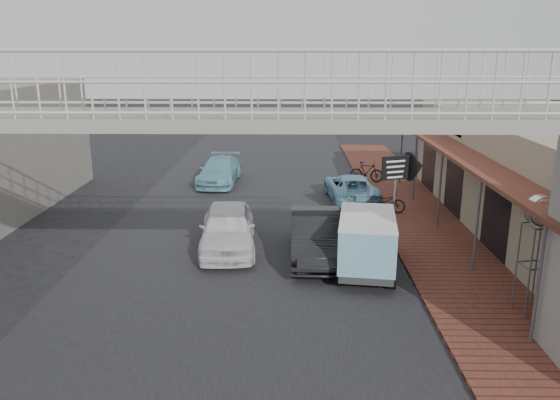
{
  "coord_description": "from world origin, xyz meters",
  "views": [
    {
      "loc": [
        1.49,
        -13.97,
        6.34
      ],
      "look_at": [
        1.22,
        2.53,
        1.8
      ],
      "focal_mm": 35.0,
      "sensor_mm": 36.0,
      "label": 1
    }
  ],
  "objects_px": {
    "angkot_far": "(219,171)",
    "motorcycle_far": "(366,172)",
    "dark_sedan": "(316,235)",
    "street_clock": "(540,216)",
    "angkot_van": "(367,235)",
    "motorcycle_near": "(384,201)",
    "arrow_sign": "(414,167)",
    "white_hatchback": "(228,228)",
    "angkot_curb": "(351,188)"
  },
  "relations": [
    {
      "from": "angkot_curb",
      "to": "angkot_van",
      "type": "xyz_separation_m",
      "value": [
        -0.41,
        -7.84,
        0.52
      ]
    },
    {
      "from": "angkot_curb",
      "to": "motorcycle_near",
      "type": "xyz_separation_m",
      "value": [
        1.1,
        -1.98,
        -0.04
      ]
    },
    {
      "from": "dark_sedan",
      "to": "street_clock",
      "type": "height_order",
      "value": "street_clock"
    },
    {
      "from": "dark_sedan",
      "to": "arrow_sign",
      "type": "bearing_deg",
      "value": 36.16
    },
    {
      "from": "angkot_van",
      "to": "motorcycle_near",
      "type": "height_order",
      "value": "angkot_van"
    },
    {
      "from": "motorcycle_far",
      "to": "arrow_sign",
      "type": "bearing_deg",
      "value": -162.46
    },
    {
      "from": "angkot_far",
      "to": "angkot_van",
      "type": "bearing_deg",
      "value": -59.73
    },
    {
      "from": "white_hatchback",
      "to": "angkot_van",
      "type": "bearing_deg",
      "value": -26.8
    },
    {
      "from": "white_hatchback",
      "to": "motorcycle_near",
      "type": "xyz_separation_m",
      "value": [
        5.8,
        4.1,
        -0.2
      ]
    },
    {
      "from": "white_hatchback",
      "to": "street_clock",
      "type": "xyz_separation_m",
      "value": [
        7.92,
        -4.53,
        1.82
      ]
    },
    {
      "from": "motorcycle_far",
      "to": "street_clock",
      "type": "distance_m",
      "value": 14.09
    },
    {
      "from": "angkot_van",
      "to": "angkot_far",
      "type": "bearing_deg",
      "value": 125.23
    },
    {
      "from": "angkot_van",
      "to": "street_clock",
      "type": "bearing_deg",
      "value": -29.73
    },
    {
      "from": "angkot_curb",
      "to": "angkot_far",
      "type": "height_order",
      "value": "angkot_far"
    },
    {
      "from": "angkot_far",
      "to": "street_clock",
      "type": "xyz_separation_m",
      "value": [
        9.33,
        -13.73,
        1.94
      ]
    },
    {
      "from": "dark_sedan",
      "to": "motorcycle_near",
      "type": "height_order",
      "value": "dark_sedan"
    },
    {
      "from": "angkot_van",
      "to": "white_hatchback",
      "type": "bearing_deg",
      "value": 165.49
    },
    {
      "from": "angkot_far",
      "to": "motorcycle_far",
      "type": "bearing_deg",
      "value": 3.22
    },
    {
      "from": "arrow_sign",
      "to": "motorcycle_near",
      "type": "bearing_deg",
      "value": 83.91
    },
    {
      "from": "motorcycle_far",
      "to": "angkot_van",
      "type": "bearing_deg",
      "value": -174.61
    },
    {
      "from": "angkot_far",
      "to": "motorcycle_far",
      "type": "relative_size",
      "value": 2.64
    },
    {
      "from": "angkot_curb",
      "to": "motorcycle_near",
      "type": "bearing_deg",
      "value": 114.83
    },
    {
      "from": "angkot_van",
      "to": "angkot_curb",
      "type": "bearing_deg",
      "value": 94.73
    },
    {
      "from": "white_hatchback",
      "to": "motorcycle_near",
      "type": "distance_m",
      "value": 7.1
    },
    {
      "from": "arrow_sign",
      "to": "angkot_far",
      "type": "bearing_deg",
      "value": 116.48
    },
    {
      "from": "dark_sedan",
      "to": "arrow_sign",
      "type": "height_order",
      "value": "arrow_sign"
    },
    {
      "from": "motorcycle_near",
      "to": "motorcycle_far",
      "type": "bearing_deg",
      "value": 20.98
    },
    {
      "from": "angkot_far",
      "to": "motorcycle_near",
      "type": "xyz_separation_m",
      "value": [
        7.21,
        -5.1,
        -0.08
      ]
    },
    {
      "from": "dark_sedan",
      "to": "motorcycle_near",
      "type": "bearing_deg",
      "value": 58.53
    },
    {
      "from": "street_clock",
      "to": "angkot_van",
      "type": "bearing_deg",
      "value": 131.5
    },
    {
      "from": "angkot_van",
      "to": "arrow_sign",
      "type": "bearing_deg",
      "value": 67.91
    },
    {
      "from": "street_clock",
      "to": "motorcycle_far",
      "type": "bearing_deg",
      "value": 87.68
    },
    {
      "from": "angkot_curb",
      "to": "motorcycle_far",
      "type": "xyz_separation_m",
      "value": [
        1.1,
        3.17,
        0.01
      ]
    },
    {
      "from": "white_hatchback",
      "to": "motorcycle_near",
      "type": "bearing_deg",
      "value": 30.67
    },
    {
      "from": "angkot_far",
      "to": "motorcycle_near",
      "type": "bearing_deg",
      "value": -32.5
    },
    {
      "from": "motorcycle_far",
      "to": "dark_sedan",
      "type": "bearing_deg",
      "value": 176.64
    },
    {
      "from": "angkot_far",
      "to": "arrow_sign",
      "type": "bearing_deg",
      "value": -40.58
    },
    {
      "from": "motorcycle_near",
      "to": "street_clock",
      "type": "height_order",
      "value": "street_clock"
    },
    {
      "from": "angkot_curb",
      "to": "arrow_sign",
      "type": "distance_m",
      "value": 4.88
    },
    {
      "from": "street_clock",
      "to": "arrow_sign",
      "type": "relative_size",
      "value": 1.05
    },
    {
      "from": "angkot_far",
      "to": "angkot_van",
      "type": "distance_m",
      "value": 12.36
    },
    {
      "from": "white_hatchback",
      "to": "dark_sedan",
      "type": "bearing_deg",
      "value": -18.23
    },
    {
      "from": "angkot_far",
      "to": "angkot_van",
      "type": "relative_size",
      "value": 1.15
    },
    {
      "from": "angkot_far",
      "to": "angkot_van",
      "type": "xyz_separation_m",
      "value": [
        5.7,
        -10.95,
        0.48
      ]
    },
    {
      "from": "motorcycle_near",
      "to": "arrow_sign",
      "type": "distance_m",
      "value": 2.95
    },
    {
      "from": "angkot_curb",
      "to": "street_clock",
      "type": "bearing_deg",
      "value": 102.7
    },
    {
      "from": "street_clock",
      "to": "arrow_sign",
      "type": "bearing_deg",
      "value": 92.64
    },
    {
      "from": "dark_sedan",
      "to": "angkot_curb",
      "type": "distance_m",
      "value": 7.03
    },
    {
      "from": "dark_sedan",
      "to": "motorcycle_far",
      "type": "relative_size",
      "value": 2.7
    },
    {
      "from": "motorcycle_far",
      "to": "street_clock",
      "type": "xyz_separation_m",
      "value": [
        2.12,
        -13.79,
        1.98
      ]
    }
  ]
}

